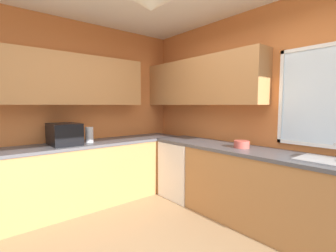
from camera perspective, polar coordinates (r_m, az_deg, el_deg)
The scene contains 8 objects.
room_shell at distance 3.02m, azimuth -3.93°, elevation 13.28°, with size 4.20×3.61×2.75m.
counter_run_left at distance 3.67m, azimuth -20.12°, elevation -10.92°, with size 0.65×3.22×0.91m.
counter_run_back at distance 3.11m, azimuth 21.43°, elevation -13.89°, with size 3.29×0.65×0.91m.
dishwasher at distance 3.84m, azimuth 3.99°, elevation -10.27°, with size 0.60×0.60×0.87m, color white.
microwave at distance 3.50m, azimuth -23.54°, elevation -1.78°, with size 0.48×0.36×0.29m, color black.
kettle at distance 3.59m, azimuth -18.28°, elevation -2.00°, with size 0.11×0.11×0.22m, color #B7B7BC.
sink_assembly at distance 2.74m, azimuth 35.07°, elevation -6.92°, with size 0.62×0.40×0.19m.
bowl at distance 3.13m, azimuth 17.18°, elevation -4.19°, with size 0.19×0.19×0.09m, color #B74C42.
Camera 1 is at (1.61, -1.15, 1.45)m, focal length 25.50 mm.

